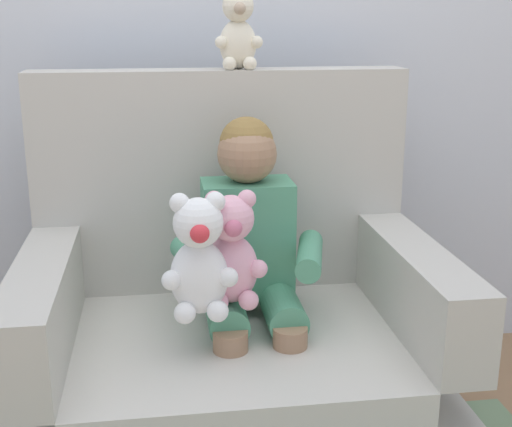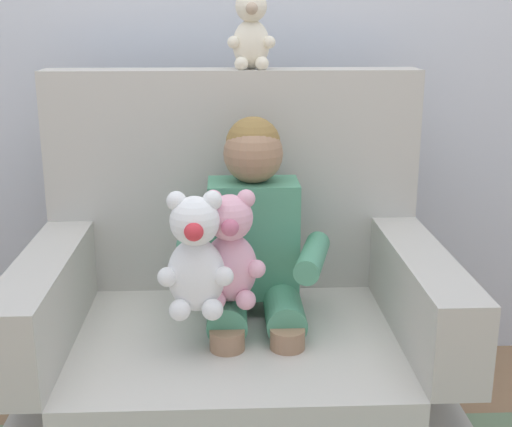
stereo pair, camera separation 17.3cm
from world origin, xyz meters
TOP-DOWN VIEW (x-y plane):
  - back_wall at (0.00, 0.68)m, footprint 6.00×0.10m
  - armchair at (0.00, 0.06)m, footprint 1.16×0.85m
  - seated_child at (0.06, 0.06)m, footprint 0.45×0.39m
  - plush_pink at (-0.01, -0.07)m, footprint 0.19×0.15m
  - plush_white at (-0.10, -0.13)m, footprint 0.19×0.16m
  - plush_cream_on_backrest at (0.06, 0.35)m, footprint 0.14×0.12m

SIDE VIEW (x-z plane):
  - armchair at x=0.00m, z-range -0.21..0.89m
  - seated_child at x=0.06m, z-range 0.20..1.03m
  - plush_pink at x=-0.01m, z-range 0.50..0.81m
  - plush_white at x=-0.10m, z-range 0.50..0.83m
  - plush_cream_on_backrest at x=0.06m, z-range 1.09..1.33m
  - back_wall at x=0.00m, z-range 0.00..2.60m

